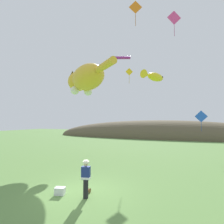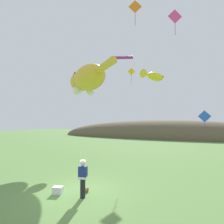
{
  "view_description": "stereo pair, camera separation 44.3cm",
  "coord_description": "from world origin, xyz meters",
  "px_view_note": "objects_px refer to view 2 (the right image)",
  "views": [
    {
      "loc": [
        4.65,
        -7.95,
        3.62
      ],
      "look_at": [
        0.0,
        4.0,
        4.32
      ],
      "focal_mm": 28.0,
      "sensor_mm": 36.0,
      "label": 1
    },
    {
      "loc": [
        5.06,
        -7.78,
        3.62
      ],
      "look_at": [
        0.0,
        4.0,
        4.32
      ],
      "focal_mm": 28.0,
      "sensor_mm": 36.0,
      "label": 2
    }
  ],
  "objects_px": {
    "kite_diamond_orange": "(135,7)",
    "festival_attendant": "(83,177)",
    "kite_tube_streamer": "(123,58)",
    "kite_spool": "(86,190)",
    "kite_diamond_pink": "(175,17)",
    "kite_diamond_blue": "(205,116)",
    "kite_fish_windsock": "(153,76)",
    "kite_giant_cat": "(87,79)",
    "kite_diamond_gold": "(131,72)",
    "picnic_cooler": "(58,190)"
  },
  "relations": [
    {
      "from": "kite_diamond_orange",
      "to": "festival_attendant",
      "type": "bearing_deg",
      "value": -108.74
    },
    {
      "from": "kite_tube_streamer",
      "to": "kite_diamond_orange",
      "type": "relative_size",
      "value": 1.38
    },
    {
      "from": "kite_spool",
      "to": "kite_diamond_orange",
      "type": "height_order",
      "value": "kite_diamond_orange"
    },
    {
      "from": "kite_diamond_pink",
      "to": "kite_diamond_blue",
      "type": "distance_m",
      "value": 10.25
    },
    {
      "from": "kite_diamond_orange",
      "to": "kite_diamond_blue",
      "type": "distance_m",
      "value": 12.58
    },
    {
      "from": "kite_diamond_blue",
      "to": "kite_diamond_pink",
      "type": "bearing_deg",
      "value": -109.66
    },
    {
      "from": "kite_fish_windsock",
      "to": "kite_giant_cat",
      "type": "bearing_deg",
      "value": 156.45
    },
    {
      "from": "kite_spool",
      "to": "kite_diamond_orange",
      "type": "xyz_separation_m",
      "value": [
        1.62,
        3.67,
        11.55
      ]
    },
    {
      "from": "kite_fish_windsock",
      "to": "kite_diamond_gold",
      "type": "bearing_deg",
      "value": 118.85
    },
    {
      "from": "kite_tube_streamer",
      "to": "kite_diamond_orange",
      "type": "height_order",
      "value": "kite_diamond_orange"
    },
    {
      "from": "festival_attendant",
      "to": "picnic_cooler",
      "type": "relative_size",
      "value": 3.17
    },
    {
      "from": "kite_tube_streamer",
      "to": "kite_diamond_pink",
      "type": "relative_size",
      "value": 1.26
    },
    {
      "from": "kite_giant_cat",
      "to": "kite_diamond_orange",
      "type": "xyz_separation_m",
      "value": [
        6.31,
        -3.97,
        3.66
      ]
    },
    {
      "from": "festival_attendant",
      "to": "kite_diamond_pink",
      "type": "bearing_deg",
      "value": 58.68
    },
    {
      "from": "festival_attendant",
      "to": "kite_diamond_orange",
      "type": "distance_m",
      "value": 11.62
    },
    {
      "from": "picnic_cooler",
      "to": "kite_tube_streamer",
      "type": "height_order",
      "value": "kite_tube_streamer"
    },
    {
      "from": "kite_fish_windsock",
      "to": "kite_diamond_gold",
      "type": "distance_m",
      "value": 7.83
    },
    {
      "from": "kite_diamond_orange",
      "to": "kite_fish_windsock",
      "type": "bearing_deg",
      "value": 34.31
    },
    {
      "from": "kite_diamond_pink",
      "to": "kite_spool",
      "type": "bearing_deg",
      "value": -125.0
    },
    {
      "from": "picnic_cooler",
      "to": "kite_giant_cat",
      "type": "relative_size",
      "value": 0.07
    },
    {
      "from": "kite_spool",
      "to": "kite_fish_windsock",
      "type": "height_order",
      "value": "kite_fish_windsock"
    },
    {
      "from": "kite_diamond_blue",
      "to": "picnic_cooler",
      "type": "bearing_deg",
      "value": -120.22
    },
    {
      "from": "picnic_cooler",
      "to": "kite_giant_cat",
      "type": "xyz_separation_m",
      "value": [
        -3.47,
        8.36,
        7.82
      ]
    },
    {
      "from": "festival_attendant",
      "to": "kite_diamond_gold",
      "type": "bearing_deg",
      "value": 95.21
    },
    {
      "from": "kite_giant_cat",
      "to": "kite_diamond_blue",
      "type": "height_order",
      "value": "kite_giant_cat"
    },
    {
      "from": "kite_fish_windsock",
      "to": "kite_diamond_pink",
      "type": "xyz_separation_m",
      "value": [
        1.42,
        1.49,
        4.81
      ]
    },
    {
      "from": "kite_giant_cat",
      "to": "kite_fish_windsock",
      "type": "xyz_separation_m",
      "value": [
        7.4,
        -3.22,
        -1.19
      ]
    },
    {
      "from": "kite_diamond_gold",
      "to": "kite_diamond_blue",
      "type": "bearing_deg",
      "value": 12.05
    },
    {
      "from": "picnic_cooler",
      "to": "kite_giant_cat",
      "type": "height_order",
      "value": "kite_giant_cat"
    },
    {
      "from": "kite_diamond_pink",
      "to": "kite_diamond_orange",
      "type": "height_order",
      "value": "kite_diamond_pink"
    },
    {
      "from": "festival_attendant",
      "to": "kite_diamond_blue",
      "type": "distance_m",
      "value": 14.89
    },
    {
      "from": "kite_diamond_blue",
      "to": "kite_diamond_orange",
      "type": "bearing_deg",
      "value": -118.86
    },
    {
      "from": "kite_diamond_gold",
      "to": "kite_diamond_blue",
      "type": "relative_size",
      "value": 0.82
    },
    {
      "from": "festival_attendant",
      "to": "kite_diamond_pink",
      "type": "distance_m",
      "value": 13.1
    },
    {
      "from": "kite_diamond_gold",
      "to": "kite_diamond_blue",
      "type": "distance_m",
      "value": 9.1
    },
    {
      "from": "festival_attendant",
      "to": "kite_giant_cat",
      "type": "xyz_separation_m",
      "value": [
        -4.86,
        8.24,
        7.05
      ]
    },
    {
      "from": "kite_spool",
      "to": "kite_diamond_pink",
      "type": "height_order",
      "value": "kite_diamond_pink"
    },
    {
      "from": "kite_diamond_blue",
      "to": "festival_attendant",
      "type": "bearing_deg",
      "value": -115.73
    },
    {
      "from": "kite_giant_cat",
      "to": "kite_fish_windsock",
      "type": "relative_size",
      "value": 3.55
    },
    {
      "from": "kite_fish_windsock",
      "to": "kite_diamond_orange",
      "type": "distance_m",
      "value": 5.03
    },
    {
      "from": "kite_spool",
      "to": "kite_diamond_gold",
      "type": "distance_m",
      "value": 14.27
    },
    {
      "from": "kite_spool",
      "to": "kite_diamond_pink",
      "type": "xyz_separation_m",
      "value": [
        4.13,
        5.9,
        11.5
      ]
    },
    {
      "from": "kite_diamond_pink",
      "to": "kite_diamond_gold",
      "type": "xyz_separation_m",
      "value": [
        -5.01,
        5.03,
        -2.37
      ]
    },
    {
      "from": "festival_attendant",
      "to": "kite_diamond_pink",
      "type": "xyz_separation_m",
      "value": [
        3.96,
        6.51,
        10.67
      ]
    },
    {
      "from": "kite_giant_cat",
      "to": "kite_diamond_gold",
      "type": "bearing_deg",
      "value": 40.81
    },
    {
      "from": "picnic_cooler",
      "to": "kite_diamond_pink",
      "type": "relative_size",
      "value": 0.28
    },
    {
      "from": "kite_spool",
      "to": "kite_fish_windsock",
      "type": "distance_m",
      "value": 8.46
    },
    {
      "from": "picnic_cooler",
      "to": "kite_diamond_orange",
      "type": "bearing_deg",
      "value": 57.16
    },
    {
      "from": "kite_tube_streamer",
      "to": "kite_diamond_blue",
      "type": "bearing_deg",
      "value": -2.54
    },
    {
      "from": "festival_attendant",
      "to": "kite_tube_streamer",
      "type": "height_order",
      "value": "kite_tube_streamer"
    }
  ]
}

